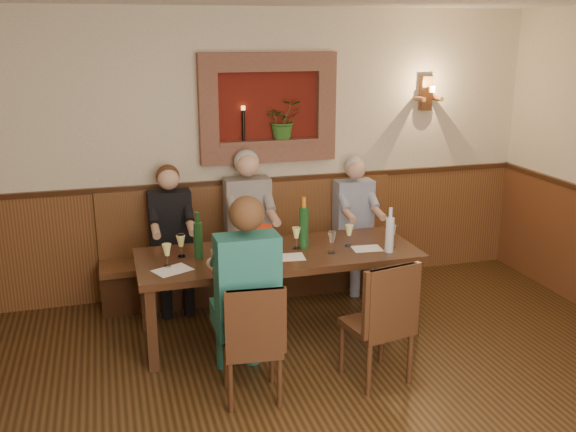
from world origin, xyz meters
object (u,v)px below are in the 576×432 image
object	(u,v)px
dining_table	(278,260)
wine_bottle_green_a	(304,226)
person_chair_front	(245,308)
spittoon_bucket	(259,242)
person_bench_mid	(250,239)
person_bench_left	(173,250)
chair_near_left	(252,365)
person_bench_right	(356,235)
chair_near_right	(377,345)
bench	(254,262)
wine_bottle_green_b	(198,239)
water_bottle	(390,234)

from	to	relation	value
dining_table	wine_bottle_green_a	size ratio (longest dim) A/B	5.30
person_chair_front	spittoon_bucket	size ratio (longest dim) A/B	5.64
person_bench_mid	person_chair_front	distance (m)	1.66
person_bench_left	person_bench_mid	bearing A→B (deg)	-0.26
chair_near_left	person_bench_mid	size ratio (longest dim) A/B	0.62
person_bench_right	person_chair_front	world-z (taller)	person_chair_front
chair_near_right	person_bench_mid	world-z (taller)	person_bench_mid
bench	wine_bottle_green_b	xyz separation A→B (m)	(-0.68, -0.90, 0.59)
wine_bottle_green_b	person_bench_left	bearing A→B (deg)	99.92
bench	wine_bottle_green_b	distance (m)	1.27
wine_bottle_green_b	person_bench_right	bearing A→B (deg)	24.76
wine_bottle_green_b	chair_near_left	bearing A→B (deg)	-78.28
chair_near_left	water_bottle	xyz separation A→B (m)	(1.38, 0.73, 0.65)
dining_table	chair_near_right	distance (m)	1.17
chair_near_left	person_bench_left	xyz separation A→B (m)	(-0.35, 1.82, 0.30)
person_bench_left	wine_bottle_green_a	size ratio (longest dim) A/B	3.04
chair_near_left	dining_table	bearing A→B (deg)	70.13
person_chair_front	person_bench_left	bearing A→B (deg)	102.34
bench	person_chair_front	world-z (taller)	person_chair_front
chair_near_right	person_bench_right	size ratio (longest dim) A/B	0.72
bench	chair_near_left	distance (m)	1.98
wine_bottle_green_a	chair_near_left	bearing A→B (deg)	-124.29
chair_near_left	person_chair_front	bearing A→B (deg)	95.00
wine_bottle_green_a	wine_bottle_green_b	distance (m)	0.92
person_bench_right	chair_near_left	bearing A→B (deg)	-129.89
bench	wine_bottle_green_a	bearing A→B (deg)	-74.28
person_bench_right	water_bottle	world-z (taller)	person_bench_right
chair_near_right	person_bench_left	xyz separation A→B (m)	(-1.32, 1.82, 0.28)
person_bench_right	water_bottle	xyz separation A→B (m)	(-0.14, -1.09, 0.35)
person_bench_left	person_bench_right	xyz separation A→B (m)	(1.87, 0.00, -0.01)
wine_bottle_green_a	wine_bottle_green_b	xyz separation A→B (m)	(-0.92, -0.02, -0.03)
wine_bottle_green_b	water_bottle	size ratio (longest dim) A/B	1.01
person_bench_right	wine_bottle_green_b	xyz separation A→B (m)	(-1.73, -0.80, 0.36)
chair_near_left	bench	bearing A→B (deg)	81.92
person_chair_front	chair_near_right	bearing A→B (deg)	-12.18
dining_table	person_chair_front	distance (m)	0.90
wine_bottle_green_a	wine_bottle_green_b	bearing A→B (deg)	-178.53
dining_table	chair_near_right	xyz separation A→B (m)	(0.51, -0.98, -0.39)
chair_near_left	person_bench_right	xyz separation A→B (m)	(1.52, 1.82, 0.29)
chair_near_right	person_bench_left	bearing A→B (deg)	114.86
person_bench_mid	wine_bottle_green_b	bearing A→B (deg)	-127.74
chair_near_left	wine_bottle_green_a	bearing A→B (deg)	61.22
person_bench_left	wine_bottle_green_b	bearing A→B (deg)	-80.08
person_bench_mid	person_chair_front	xyz separation A→B (m)	(-0.40, -1.61, 0.00)
person_bench_right	wine_bottle_green_b	world-z (taller)	person_bench_right
bench	wine_bottle_green_a	xyz separation A→B (m)	(0.25, -0.88, 0.61)
dining_table	person_bench_right	distance (m)	1.35
chair_near_right	water_bottle	world-z (taller)	water_bottle
person_bench_mid	water_bottle	bearing A→B (deg)	-48.20
chair_near_right	wine_bottle_green_b	bearing A→B (deg)	127.99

